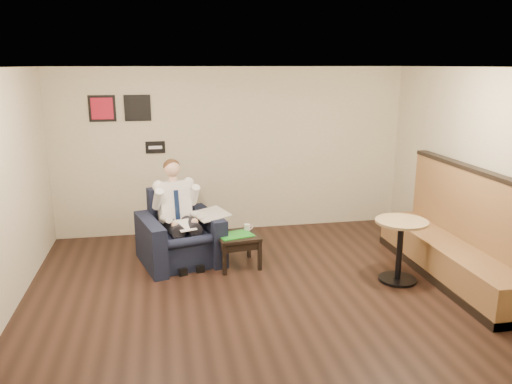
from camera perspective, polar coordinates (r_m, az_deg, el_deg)
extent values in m
plane|color=black|center=(6.17, 1.63, -12.92)|extent=(6.00, 6.00, 0.00)
cube|color=beige|center=(8.56, -2.64, 4.74)|extent=(6.00, 0.02, 2.80)
cube|color=beige|center=(3.01, 14.67, -14.58)|extent=(6.00, 0.02, 2.80)
cube|color=beige|center=(6.95, 26.64, 0.95)|extent=(0.02, 6.00, 2.80)
cube|color=white|center=(5.49, 1.85, 14.05)|extent=(6.00, 6.00, 0.02)
cube|color=black|center=(8.44, -11.43, 5.02)|extent=(0.32, 0.02, 0.20)
cube|color=red|center=(8.41, -17.17, 9.11)|extent=(0.42, 0.03, 0.42)
cube|color=black|center=(8.37, -13.39, 9.33)|extent=(0.42, 0.03, 0.42)
cube|color=black|center=(7.35, -8.71, -4.11)|extent=(1.32, 1.32, 1.04)
cube|color=white|center=(7.08, -8.14, -3.78)|extent=(0.34, 0.40, 0.01)
cube|color=silver|center=(7.32, -5.23, -2.52)|extent=(0.61, 0.68, 0.01)
cube|color=black|center=(7.23, -2.17, -6.66)|extent=(0.65, 0.65, 0.47)
cube|color=green|center=(7.12, -2.39, -4.92)|extent=(0.54, 0.45, 0.01)
cylinder|color=white|center=(7.30, -1.04, -4.06)|extent=(0.10, 0.10, 0.10)
cube|color=black|center=(7.32, -2.16, -4.40)|extent=(0.15, 0.08, 0.01)
cube|color=brown|center=(7.19, 21.59, -3.56)|extent=(0.69, 2.90, 1.48)
cylinder|color=#A18357|center=(6.94, 16.08, -6.48)|extent=(0.90, 0.90, 0.85)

